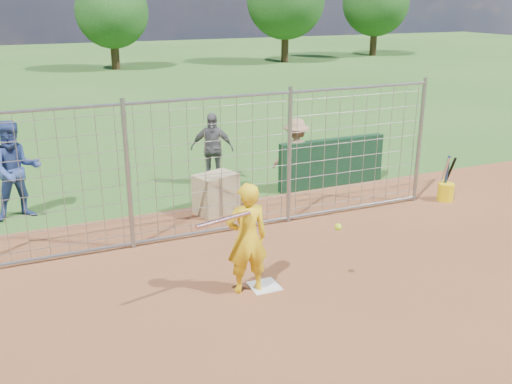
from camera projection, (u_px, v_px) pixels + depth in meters
name	position (u px, v px, depth m)	size (l,w,h in m)	color
ground	(259.00, 281.00, 8.72)	(100.00, 100.00, 0.00)	#2D591E
home_plate	(264.00, 286.00, 8.55)	(0.43, 0.43, 0.02)	silver
dugout_wall	(332.00, 163.00, 12.95)	(2.60, 0.20, 1.10)	#11381E
batter	(247.00, 239.00, 8.17)	(0.61, 0.40, 1.68)	yellow
bystander_a	(16.00, 170.00, 10.92)	(0.94, 0.73, 1.94)	navy
bystander_b	(212.00, 149.00, 13.01)	(0.98, 0.41, 1.67)	#545559
bystander_c	(296.00, 154.00, 12.68)	(1.04, 0.60, 1.61)	#967152
equipment_bin	(216.00, 194.00, 11.38)	(0.80, 0.55, 0.80)	tan
equipment_in_play	(253.00, 221.00, 7.79)	(2.14, 0.43, 0.38)	silver
bucket_with_bats	(446.00, 189.00, 12.10)	(0.34, 0.39, 0.98)	yellow
backstop_fence	(213.00, 168.00, 10.05)	(9.08, 0.08, 2.60)	gray
tree_line	(113.00, 4.00, 33.09)	(44.66, 6.72, 6.48)	#3F2B19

